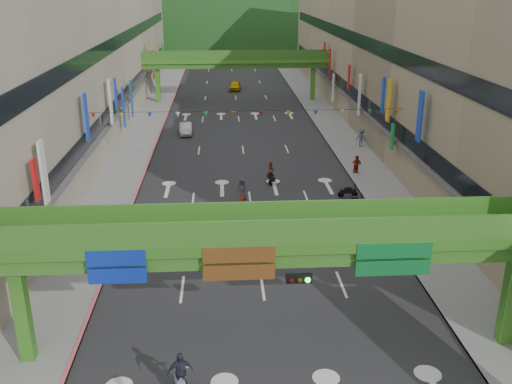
# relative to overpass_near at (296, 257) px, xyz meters

# --- Properties ---
(road_slab) EXTENTS (18.00, 140.00, 0.02)m
(road_slab) POSITION_rel_overpass_near_xyz_m (-0.93, 44.62, -5.20)
(road_slab) COLOR #28282B
(road_slab) RESTS_ON ground
(sidewalk_left) EXTENTS (4.00, 140.00, 0.15)m
(sidewalk_left) POSITION_rel_overpass_near_xyz_m (-11.93, 44.62, -5.13)
(sidewalk_left) COLOR gray
(sidewalk_left) RESTS_ON ground
(sidewalk_right) EXTENTS (4.00, 140.00, 0.15)m
(sidewalk_right) POSITION_rel_overpass_near_xyz_m (10.07, 44.62, -5.13)
(sidewalk_right) COLOR gray
(sidewalk_right) RESTS_ON ground
(curb_left) EXTENTS (0.20, 140.00, 0.18)m
(curb_left) POSITION_rel_overpass_near_xyz_m (-10.03, 44.62, -5.12)
(curb_left) COLOR #CC5959
(curb_left) RESTS_ON ground
(curb_right) EXTENTS (0.20, 140.00, 0.18)m
(curb_right) POSITION_rel_overpass_near_xyz_m (8.17, 44.62, -5.12)
(curb_right) COLOR gray
(curb_right) RESTS_ON ground
(building_row_left) EXTENTS (12.80, 95.00, 19.00)m
(building_row_left) POSITION_rel_overpass_near_xyz_m (-19.86, 44.62, 4.25)
(building_row_left) COLOR #9E937F
(building_row_left) RESTS_ON ground
(building_row_right) EXTENTS (12.80, 95.00, 19.00)m
(building_row_right) POSITION_rel_overpass_near_xyz_m (18.00, 44.62, 4.25)
(building_row_right) COLOR gray
(building_row_right) RESTS_ON ground
(overpass_near) EXTENTS (28.00, 12.27, 7.10)m
(overpass_near) POSITION_rel_overpass_near_xyz_m (0.00, 0.00, 0.00)
(overpass_near) COLOR #4C9E2D
(overpass_near) RESTS_ON ground
(overpass_far) EXTENTS (28.00, 2.20, 7.10)m
(overpass_far) POSITION_rel_overpass_near_xyz_m (-0.93, 59.62, 0.20)
(overpass_far) COLOR #4C9E2D
(overpass_far) RESTS_ON ground
(hill_left) EXTENTS (168.00, 140.00, 112.00)m
(hill_left) POSITION_rel_overpass_near_xyz_m (-15.93, 154.62, -5.21)
(hill_left) COLOR #1C4419
(hill_left) RESTS_ON ground
(hill_right) EXTENTS (208.00, 176.00, 128.00)m
(hill_right) POSITION_rel_overpass_near_xyz_m (24.07, 174.62, -5.21)
(hill_right) COLOR #1C4419
(hill_right) RESTS_ON ground
(bunting_string) EXTENTS (26.00, 0.36, 0.47)m
(bunting_string) POSITION_rel_overpass_near_xyz_m (-0.93, 24.62, 0.75)
(bunting_string) COLOR black
(bunting_string) RESTS_ON ground
(scooter_rider_mid) EXTENTS (0.91, 1.58, 1.97)m
(scooter_rider_mid) POSITION_rel_overpass_near_xyz_m (1.05, 24.11, -4.20)
(scooter_rider_mid) COLOR black
(scooter_rider_mid) RESTS_ON ground
(scooter_rider_left) EXTENTS (1.13, 1.58, 2.16)m
(scooter_rider_left) POSITION_rel_overpass_near_xyz_m (-4.92, -2.22, -4.11)
(scooter_rider_left) COLOR #A1A0A8
(scooter_rider_left) RESTS_ON ground
(scooter_rider_far) EXTENTS (0.98, 1.58, 2.14)m
(scooter_rider_far) POSITION_rel_overpass_near_xyz_m (-1.59, 19.30, -4.12)
(scooter_rider_far) COLOR maroon
(scooter_rider_far) RESTS_ON ground
(parked_scooter_row) EXTENTS (1.60, 7.15, 1.08)m
(parked_scooter_row) POSITION_rel_overpass_near_xyz_m (6.87, 17.13, -4.68)
(parked_scooter_row) COLOR black
(parked_scooter_row) RESTS_ON ground
(car_silver) EXTENTS (1.56, 3.93, 1.27)m
(car_silver) POSITION_rel_overpass_near_xyz_m (-7.12, 41.41, -4.57)
(car_silver) COLOR #B0B3B8
(car_silver) RESTS_ON ground
(car_yellow) EXTENTS (2.03, 4.41, 1.46)m
(car_yellow) POSITION_rel_overpass_near_xyz_m (-0.87, 68.87, -4.47)
(car_yellow) COLOR #CC9402
(car_yellow) RESTS_ON ground
(pedestrian_red) EXTENTS (0.97, 0.89, 1.61)m
(pedestrian_red) POSITION_rel_overpass_near_xyz_m (8.87, 26.02, -4.40)
(pedestrian_red) COLOR #A51607
(pedestrian_red) RESTS_ON ground
(pedestrian_dark) EXTENTS (0.92, 0.50, 1.50)m
(pedestrian_dark) POSITION_rel_overpass_near_xyz_m (8.87, 26.22, -4.46)
(pedestrian_dark) COLOR black
(pedestrian_dark) RESTS_ON ground
(pedestrian_blue) EXTENTS (1.02, 0.94, 1.84)m
(pedestrian_blue) POSITION_rel_overpass_near_xyz_m (11.27, 34.62, -4.28)
(pedestrian_blue) COLOR #39435F
(pedestrian_blue) RESTS_ON ground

